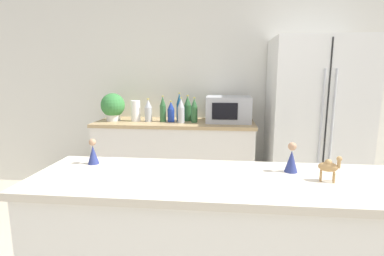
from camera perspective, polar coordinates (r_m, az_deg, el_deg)
name	(u,v)px	position (r m, az deg, el deg)	size (l,w,h in m)	color
wall_back	(225,85)	(3.58, 6.32, 8.13)	(8.00, 0.06, 2.55)	silver
back_counter	(175,159)	(3.43, -3.19, -6.01)	(1.75, 0.63, 0.89)	silver
refrigerator	(314,125)	(3.37, 22.28, 0.54)	(0.93, 0.72, 1.76)	white
potted_plant	(113,106)	(3.47, -14.83, 4.04)	(0.27, 0.27, 0.31)	silver
paper_towel_roll	(136,111)	(3.39, -10.68, 3.23)	(0.10, 0.10, 0.23)	white
microwave	(228,109)	(3.29, 6.96, 3.57)	(0.48, 0.37, 0.28)	#B2B5BA
back_bottle_0	(181,111)	(3.21, -2.11, 3.27)	(0.07, 0.07, 0.27)	#B2B7BC
back_bottle_1	(194,111)	(3.24, 0.43, 3.35)	(0.07, 0.07, 0.27)	#2D6033
back_bottle_2	(179,108)	(3.31, -2.42, 3.87)	(0.07, 0.07, 0.32)	navy
back_bottle_3	(188,109)	(3.35, -0.84, 3.70)	(0.08, 0.08, 0.29)	#2D6033
back_bottle_4	(163,109)	(3.31, -5.57, 3.56)	(0.07, 0.07, 0.29)	#2D6033
back_bottle_5	(148,111)	(3.35, -8.33, 3.30)	(0.08, 0.08, 0.25)	#B2B7BC
back_bottle_6	(171,112)	(3.30, -4.03, 3.07)	(0.08, 0.08, 0.23)	navy
camel_figurine	(329,166)	(1.47, 24.67, -6.65)	(0.10, 0.06, 0.12)	#A87F4C
wise_man_figurine_blue	(291,159)	(1.54, 18.41, -5.67)	(0.06, 0.06, 0.15)	navy
wise_man_figurine_crimson	(93,153)	(1.68, -18.33, -4.55)	(0.06, 0.06, 0.14)	navy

